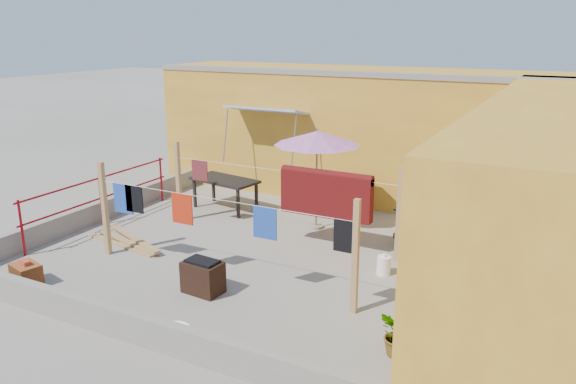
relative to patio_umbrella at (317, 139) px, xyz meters
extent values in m
plane|color=#9E998E|center=(-0.41, -1.77, -1.96)|extent=(80.00, 80.00, 0.00)
cube|color=gold|center=(0.09, 2.93, -0.36)|extent=(11.00, 2.40, 3.20)
cube|color=gray|center=(0.09, 1.88, 1.19)|extent=(11.00, 0.35, 0.12)
cube|color=#2D51B2|center=(-2.01, 1.38, 0.29)|extent=(2.00, 0.79, 0.22)
cylinder|color=gray|center=(-2.96, 1.01, -0.36)|extent=(0.03, 0.30, 1.28)
cylinder|color=gray|center=(-1.06, 1.01, -0.36)|extent=(0.03, 0.30, 1.28)
cube|color=gold|center=(4.79, -1.77, -0.36)|extent=(2.40, 9.00, 3.20)
cube|color=gray|center=(-0.41, -5.35, -1.74)|extent=(8.30, 0.16, 0.44)
cube|color=gray|center=(-4.49, -1.77, -1.74)|extent=(0.16, 7.30, 0.44)
cylinder|color=maroon|center=(-4.26, -3.97, -1.41)|extent=(0.05, 0.05, 1.10)
cylinder|color=maroon|center=(-4.26, -1.97, -1.41)|extent=(0.05, 0.05, 1.10)
cylinder|color=maroon|center=(-4.26, 0.03, -1.41)|extent=(0.05, 0.05, 1.10)
cylinder|color=maroon|center=(-4.26, -1.97, -0.91)|extent=(0.04, 4.20, 0.04)
cylinder|color=maroon|center=(-4.26, -1.97, -1.36)|extent=(0.04, 4.20, 0.04)
cube|color=tan|center=(-2.91, -3.17, -1.06)|extent=(0.09, 0.09, 1.80)
cube|color=tan|center=(2.09, -3.17, -1.06)|extent=(0.09, 0.09, 1.80)
cube|color=tan|center=(2.09, -0.97, -1.06)|extent=(0.09, 0.09, 1.80)
cube|color=tan|center=(-2.91, -0.97, -1.06)|extent=(0.09, 0.09, 1.80)
cylinder|color=silver|center=(-0.41, -3.17, -0.51)|extent=(5.00, 0.01, 0.01)
cylinder|color=silver|center=(-0.41, -0.97, -0.51)|extent=(5.00, 0.01, 0.01)
cube|color=#4C0C0D|center=(0.64, -0.97, -0.88)|extent=(1.85, 0.22, 0.85)
cube|color=black|center=(0.49, -0.97, -0.81)|extent=(0.36, 0.02, 0.61)
cube|color=maroon|center=(-2.32, -0.97, -0.73)|extent=(0.40, 0.02, 0.45)
cube|color=#1E43A5|center=(-2.42, -3.17, -0.78)|extent=(0.43, 0.02, 0.55)
cube|color=black|center=(-2.16, -3.17, -0.76)|extent=(0.39, 0.02, 0.50)
cube|color=red|center=(-1.08, -3.17, -0.78)|extent=(0.43, 0.02, 0.54)
cube|color=#1E43A5|center=(0.55, -3.17, -0.77)|extent=(0.42, 0.02, 0.53)
cube|color=black|center=(1.89, -3.17, -0.76)|extent=(0.31, 0.02, 0.50)
cylinder|color=gray|center=(0.00, 0.00, -1.93)|extent=(0.33, 0.33, 0.05)
cylinder|color=gray|center=(0.00, 0.00, -0.92)|extent=(0.04, 0.04, 2.08)
cone|color=pink|center=(0.00, 0.00, 0.01)|extent=(2.38, 2.38, 0.29)
cylinder|color=gray|center=(0.00, 0.00, 0.18)|extent=(0.04, 0.04, 0.09)
cube|color=black|center=(-2.46, 0.19, -1.24)|extent=(1.71, 1.05, 0.06)
cube|color=black|center=(-3.20, -0.01, -1.61)|extent=(0.06, 0.06, 0.70)
cube|color=black|center=(-3.10, 0.62, -1.61)|extent=(0.06, 0.06, 0.70)
cube|color=black|center=(-1.83, -0.24, -1.61)|extent=(0.06, 0.06, 0.70)
cube|color=black|center=(-1.72, 0.39, -1.61)|extent=(0.06, 0.06, 0.70)
cube|color=#9A4E23|center=(-3.13, -4.81, -1.77)|extent=(0.58, 0.48, 0.37)
cube|color=#B14129|center=(-3.13, -4.81, -1.56)|extent=(0.25, 0.16, 0.07)
cube|color=tan|center=(-3.01, -2.76, -1.94)|extent=(1.92, 0.42, 0.04)
cube|color=tan|center=(-2.93, -2.64, -1.90)|extent=(1.90, 0.59, 0.04)
cube|color=tan|center=(-2.85, -2.52, -1.85)|extent=(1.84, 0.84, 0.04)
cube|color=black|center=(-0.33, -3.67, -1.69)|extent=(0.66, 0.47, 0.53)
cube|color=black|center=(-0.33, -3.67, -1.41)|extent=(0.55, 0.36, 0.04)
cylinder|color=white|center=(0.08, -4.97, -1.93)|extent=(0.50, 0.50, 0.06)
torus|color=white|center=(0.08, -4.97, -1.89)|extent=(0.53, 0.53, 0.05)
cylinder|color=white|center=(2.06, -1.64, -1.79)|extent=(0.24, 0.24, 0.33)
cylinder|color=white|center=(2.06, -1.64, -1.60)|extent=(0.07, 0.07, 0.06)
cylinder|color=white|center=(2.27, 0.55, -1.81)|extent=(0.22, 0.22, 0.30)
cylinder|color=white|center=(2.27, 0.55, -1.64)|extent=(0.06, 0.06, 0.05)
torus|color=#197222|center=(2.35, 0.79, -1.94)|extent=(0.49, 0.49, 0.03)
torus|color=#197222|center=(2.35, 0.79, -1.90)|extent=(0.41, 0.41, 0.03)
imported|color=#1A5618|center=(0.39, 1.43, -1.58)|extent=(0.89, 0.88, 0.75)
imported|color=#1A5618|center=(1.99, 0.30, -1.60)|extent=(0.41, 0.41, 0.72)
imported|color=#1A5618|center=(1.94, -0.22, -1.52)|extent=(0.56, 0.50, 0.88)
imported|color=#1A5618|center=(3.11, -1.39, -1.60)|extent=(0.50, 0.50, 0.71)
imported|color=#1A5618|center=(3.04, -4.02, -1.66)|extent=(0.64, 0.67, 0.59)
camera|label=1|loc=(4.76, -10.44, 2.19)|focal=35.00mm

